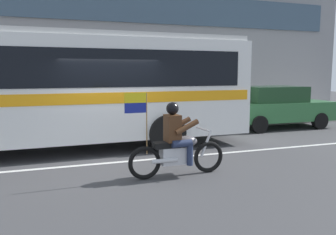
{
  "coord_description": "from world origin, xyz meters",
  "views": [
    {
      "loc": [
        -1.58,
        -8.75,
        2.17
      ],
      "look_at": [
        1.25,
        -0.77,
        1.07
      ],
      "focal_mm": 37.04,
      "sensor_mm": 36.0,
      "label": 1
    }
  ],
  "objects": [
    {
      "name": "ground_plane",
      "position": [
        0.0,
        0.0,
        0.0
      ],
      "size": [
        60.0,
        60.0,
        0.0
      ],
      "primitive_type": "plane",
      "color": "#3D3D3F"
    },
    {
      "name": "sidewalk_curb",
      "position": [
        0.0,
        5.1,
        0.07
      ],
      "size": [
        28.0,
        3.8,
        0.15
      ],
      "primitive_type": "cube",
      "color": "#A39E93",
      "rests_on": "ground_plane"
    },
    {
      "name": "lane_center_stripe",
      "position": [
        0.0,
        -0.6,
        0.0
      ],
      "size": [
        26.6,
        0.14,
        0.01
      ],
      "primitive_type": "cube",
      "color": "silver",
      "rests_on": "ground_plane"
    },
    {
      "name": "transit_bus",
      "position": [
        -1.66,
        1.19,
        1.88
      ],
      "size": [
        11.55,
        2.82,
        3.22
      ],
      "color": "white",
      "rests_on": "ground_plane"
    },
    {
      "name": "motorcycle_with_rider",
      "position": [
        0.97,
        -2.11,
        0.67
      ],
      "size": [
        2.2,
        0.64,
        1.78
      ],
      "color": "black",
      "rests_on": "ground_plane"
    },
    {
      "name": "parked_sedan_curbside",
      "position": [
        6.93,
        2.58,
        0.85
      ],
      "size": [
        4.44,
        1.91,
        1.64
      ],
      "color": "#2D6638",
      "rests_on": "ground_plane"
    }
  ]
}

